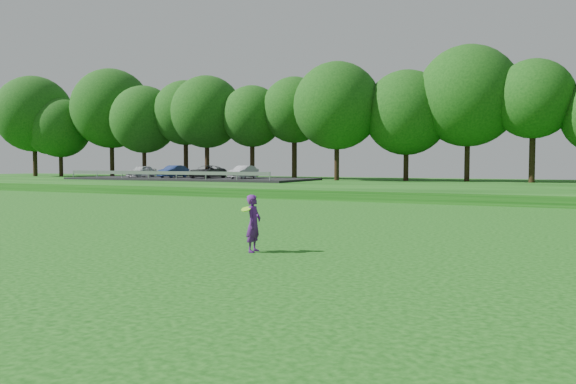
% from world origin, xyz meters
% --- Properties ---
extents(ground, '(140.00, 140.00, 0.00)m').
position_xyz_m(ground, '(0.00, 0.00, 0.00)').
color(ground, '#0D3F0C').
rests_on(ground, ground).
extents(berm, '(130.00, 30.00, 0.60)m').
position_xyz_m(berm, '(0.00, 34.00, 0.30)').
color(berm, '#0D3F0C').
rests_on(berm, ground).
extents(walking_path, '(130.00, 1.60, 0.04)m').
position_xyz_m(walking_path, '(0.00, 20.00, 0.02)').
color(walking_path, gray).
rests_on(walking_path, ground).
extents(treeline, '(104.00, 7.00, 15.00)m').
position_xyz_m(treeline, '(0.00, 38.00, 8.10)').
color(treeline, '#103F0E').
rests_on(treeline, berm).
extents(parking_lot, '(24.00, 9.00, 1.38)m').
position_xyz_m(parking_lot, '(-23.90, 32.79, 0.99)').
color(parking_lot, black).
rests_on(parking_lot, berm).
extents(woman, '(0.41, 0.61, 1.44)m').
position_xyz_m(woman, '(1.53, 0.60, 0.72)').
color(woman, '#561A77').
rests_on(woman, ground).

